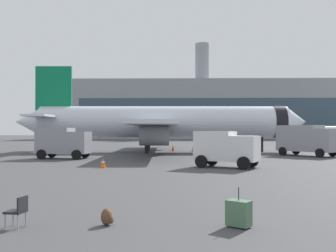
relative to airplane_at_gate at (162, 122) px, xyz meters
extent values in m
cylinder|color=silver|center=(0.23, 0.01, 0.04)|extent=(30.08, 4.47, 3.80)
cone|color=silver|center=(16.43, 0.37, 0.04)|extent=(2.48, 3.66, 3.61)
cone|color=silver|center=(-16.36, -0.37, 0.04)|extent=(3.28, 3.49, 3.42)
cylinder|color=black|center=(14.23, 0.32, 0.04)|extent=(1.49, 3.91, 3.88)
cube|color=silver|center=(-0.94, 7.98, -0.26)|extent=(5.16, 16.10, 0.36)
cube|color=silver|center=(-0.59, -8.02, -0.26)|extent=(5.16, 16.10, 0.36)
cylinder|color=gray|center=(-0.89, 5.48, -1.56)|extent=(3.25, 2.27, 2.20)
cylinder|color=gray|center=(-0.64, -5.52, -1.56)|extent=(3.25, 2.27, 2.20)
cube|color=#0C7247|center=(-13.26, -0.30, 3.64)|extent=(4.41, 0.46, 6.40)
cube|color=silver|center=(-13.83, 2.89, 0.64)|extent=(2.73, 6.06, 0.24)
cube|color=silver|center=(-13.69, -3.51, 0.64)|extent=(2.73, 6.06, 0.24)
cylinder|color=black|center=(12.23, 0.27, -2.76)|extent=(0.36, 0.36, 1.80)
cylinder|color=black|center=(-1.82, 2.36, -2.76)|extent=(0.44, 0.44, 1.80)
cylinder|color=black|center=(-1.71, -2.44, -2.76)|extent=(0.44, 0.44, 1.80)
cone|color=silver|center=(32.93, 47.23, -1.26)|extent=(1.72, 2.45, 2.34)
cylinder|color=black|center=(34.35, 47.13, -1.26)|extent=(1.09, 2.57, 2.51)
cylinder|color=black|center=(35.64, 47.03, -3.07)|extent=(0.23, 0.23, 1.16)
cube|color=gray|center=(-7.30, -11.45, -2.14)|extent=(1.92, 2.38, 2.04)
cube|color=#1E232D|center=(-6.59, -11.53, -1.66)|extent=(0.30, 1.98, 0.84)
cube|color=gray|center=(-9.68, -11.18, -1.96)|extent=(3.35, 2.54, 2.40)
cylinder|color=black|center=(-7.05, -10.32, -3.21)|extent=(0.92, 0.32, 0.90)
cylinder|color=black|center=(-7.31, -12.60, -3.21)|extent=(0.92, 0.32, 0.90)
cylinder|color=black|center=(-10.39, -9.94, -3.21)|extent=(0.92, 0.32, 0.90)
cylinder|color=black|center=(-10.65, -12.22, -3.21)|extent=(0.92, 0.32, 0.90)
cube|color=gray|center=(16.71, -8.73, -2.01)|extent=(2.92, 2.84, 2.29)
cube|color=#1E232D|center=(17.18, -9.27, -1.47)|extent=(1.69, 1.47, 0.95)
cube|color=gray|center=(14.76, -6.45, -1.81)|extent=(4.64, 4.84, 2.70)
cylinder|color=black|center=(17.62, -7.87, -3.21)|extent=(0.75, 0.83, 0.90)
cylinder|color=black|center=(15.72, -9.50, -3.21)|extent=(0.75, 0.83, 0.90)
cylinder|color=black|center=(14.88, -4.68, -3.21)|extent=(0.75, 0.83, 0.90)
cylinder|color=black|center=(12.99, -6.31, -3.21)|extent=(0.75, 0.83, 0.90)
cube|color=white|center=(6.54, -20.39, -2.27)|extent=(2.46, 2.57, 1.78)
cube|color=#1E232D|center=(7.21, -20.73, -1.85)|extent=(0.87, 1.65, 0.74)
cube|color=white|center=(4.56, -19.42, -2.11)|extent=(3.25, 2.96, 2.10)
cylinder|color=black|center=(7.20, -19.55, -3.21)|extent=(0.90, 0.60, 0.90)
cylinder|color=black|center=(6.27, -21.43, -3.21)|extent=(0.90, 0.60, 0.90)
cylinder|color=black|center=(4.44, -18.18, -3.21)|extent=(0.90, 0.60, 0.90)
cylinder|color=black|center=(3.51, -20.07, -3.21)|extent=(0.90, 0.60, 0.90)
cube|color=#F2590C|center=(-3.50, -20.09, -3.64)|extent=(0.44, 0.44, 0.04)
cone|color=#F2590C|center=(-3.50, -20.09, -3.29)|extent=(0.36, 0.36, 0.65)
cylinder|color=white|center=(-3.50, -20.09, -3.26)|extent=(0.23, 0.23, 0.10)
cube|color=#F2590C|center=(1.34, 2.44, -3.64)|extent=(0.44, 0.44, 0.04)
cone|color=#F2590C|center=(1.34, 2.44, -3.23)|extent=(0.36, 0.36, 0.77)
cylinder|color=white|center=(1.34, 2.44, -3.19)|extent=(0.23, 0.23, 0.10)
cube|color=#F2590C|center=(3.88, 1.58, -3.64)|extent=(0.44, 0.44, 0.04)
cone|color=#F2590C|center=(3.88, 1.58, -3.29)|extent=(0.36, 0.36, 0.65)
cylinder|color=white|center=(3.88, 1.58, -3.26)|extent=(0.23, 0.23, 0.10)
cube|color=#476B4C|center=(3.43, -37.09, -3.27)|extent=(0.75, 0.70, 0.70)
cylinder|color=black|center=(3.43, -37.09, -2.74)|extent=(0.02, 0.02, 0.36)
cylinder|color=black|center=(3.25, -36.96, -3.62)|extent=(0.07, 0.08, 0.08)
cylinder|color=black|center=(3.61, -37.23, -3.62)|extent=(0.07, 0.08, 0.08)
ellipsoid|color=brown|center=(-0.25, -36.94, -3.42)|extent=(0.32, 0.40, 0.48)
ellipsoid|color=brown|center=(-0.11, -36.94, -3.49)|extent=(0.12, 0.28, 0.24)
cube|color=black|center=(-2.70, -37.27, -3.22)|extent=(0.56, 0.56, 0.06)
cube|color=black|center=(-2.49, -37.31, -3.00)|extent=(0.13, 0.48, 0.40)
cylinder|color=#999EA5|center=(-2.92, -37.43, -3.44)|extent=(0.04, 0.04, 0.44)
cylinder|color=#999EA5|center=(-2.86, -37.05, -3.44)|extent=(0.04, 0.04, 0.44)
cylinder|color=#999EA5|center=(-2.55, -37.49, -3.44)|extent=(0.04, 0.04, 0.44)
cylinder|color=#999EA5|center=(-2.48, -37.12, -3.44)|extent=(0.04, 0.04, 0.44)
cube|color=gray|center=(12.25, 75.47, 5.33)|extent=(82.62, 16.22, 17.98)
cube|color=#334756|center=(12.25, 67.31, 4.43)|extent=(78.49, 0.10, 8.09)
cylinder|color=gray|center=(10.03, 75.47, 20.32)|extent=(4.40, 4.40, 12.00)
camera|label=1|loc=(1.70, -47.95, -0.98)|focal=41.95mm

